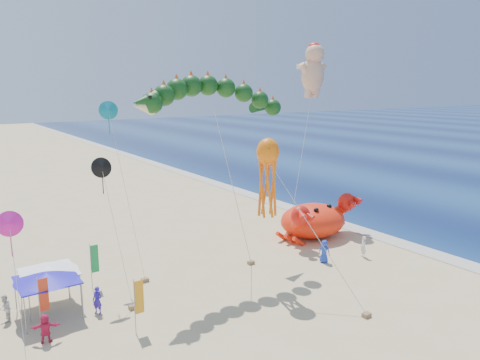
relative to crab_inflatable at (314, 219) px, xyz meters
name	(u,v)px	position (x,y,z in m)	size (l,w,h in m)	color
ground	(276,265)	(-7.04, -3.45, -1.63)	(320.00, 320.00, 0.00)	#D1B784
foam_strip	(380,237)	(4.96, -3.45, -1.62)	(320.00, 320.00, 0.00)	silver
crab_inflatable	(314,219)	(0.00, 0.00, 0.00)	(8.45, 6.09, 3.70)	#FF2A0D
dragon_kite	(212,102)	(-11.54, -1.67, 10.71)	(12.50, 4.31, 13.70)	#0F3A12
cherub_kite	(313,69)	(4.27, 5.26, 13.41)	(7.24, 4.88, 17.56)	#DFA888
octopus_kite	(268,172)	(-9.76, -5.80, 6.21)	(3.01, 8.01, 10.08)	orange
canopy_blue	(47,277)	(-23.20, -2.15, 0.81)	(3.66, 3.66, 2.71)	gray
canopy_white	(48,269)	(-22.83, -0.90, 0.81)	(3.47, 3.47, 2.71)	gray
feather_flags	(58,286)	(-22.75, -2.81, 0.38)	(8.95, 7.17, 3.20)	gray
beachgoers	(125,289)	(-18.85, -3.00, -0.78)	(26.91, 7.50, 1.78)	silver
small_kites	(83,177)	(-20.55, -1.45, 6.38)	(9.16, 10.68, 12.43)	#0C778E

